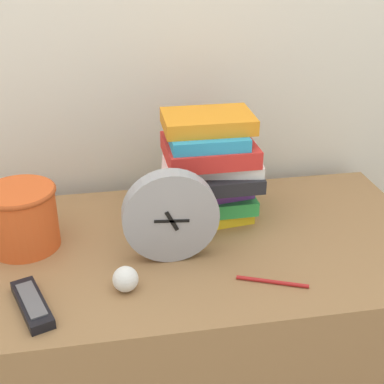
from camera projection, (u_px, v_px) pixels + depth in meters
name	position (u px, v px, depth m)	size (l,w,h in m)	color
wall_back	(140.00, 5.00, 1.29)	(6.00, 0.04, 2.40)	silver
desk	(166.00, 368.00, 1.36)	(1.22, 0.58, 0.74)	olive
desk_clock	(171.00, 217.00, 1.10)	(0.20, 0.04, 0.20)	#99999E
book_stack	(210.00, 168.00, 1.25)	(0.25, 0.21, 0.26)	yellow
basket	(22.00, 216.00, 1.15)	(0.16, 0.16, 0.14)	#E05623
tv_remote	(32.00, 304.00, 0.99)	(0.09, 0.16, 0.02)	black
crumpled_paper_ball	(125.00, 279.00, 1.03)	(0.05, 0.05, 0.05)	white
pen	(272.00, 282.00, 1.06)	(0.14, 0.06, 0.01)	#B21E1E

